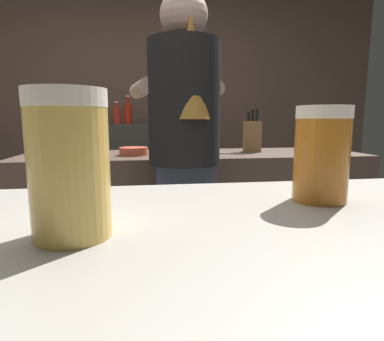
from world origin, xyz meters
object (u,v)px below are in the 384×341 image
at_px(bottle_hot_sauce, 180,114).
at_px(mixing_bowl, 134,151).
at_px(chefs_knife, 221,153).
at_px(pint_glass_far, 70,165).
at_px(pint_glass_near, 321,154).
at_px(knife_block, 252,136).
at_px(bartender, 185,150).
at_px(bottle_soy, 117,115).
at_px(bottle_vinegar, 164,115).
at_px(bottle_olive_oil, 128,113).

bearing_deg(bottle_hot_sauce, mixing_bowl, -107.96).
height_order(chefs_knife, pint_glass_far, pint_glass_far).
bearing_deg(pint_glass_near, knife_block, 74.56).
relative_size(knife_block, bottle_hot_sauce, 1.17).
distance_m(bartender, mixing_bowl, 0.49).
xyz_separation_m(chefs_knife, bottle_soy, (-0.73, 1.24, 0.25)).
xyz_separation_m(bartender, mixing_bowl, (-0.26, 0.41, -0.04)).
height_order(mixing_bowl, bottle_soy, bottle_soy).
relative_size(bartender, knife_block, 6.25).
bearing_deg(bottle_vinegar, bartender, -90.19).
xyz_separation_m(bartender, bottle_soy, (-0.45, 1.64, 0.19)).
bearing_deg(pint_glass_far, bottle_vinegar, 84.89).
xyz_separation_m(chefs_knife, pint_glass_far, (-0.54, -1.61, 0.16)).
height_order(pint_glass_far, bottle_soy, bottle_soy).
distance_m(bottle_soy, bottle_vinegar, 0.47).
xyz_separation_m(pint_glass_near, pint_glass_far, (-0.32, -0.10, 0.01)).
distance_m(bartender, pint_glass_far, 1.24).
height_order(pint_glass_near, bottle_vinegar, bottle_vinegar).
height_order(knife_block, mixing_bowl, knife_block).
height_order(bottle_vinegar, bottle_hot_sauce, bottle_hot_sauce).
bearing_deg(bottle_vinegar, pint_glass_near, -88.88).
bearing_deg(bottle_olive_oil, bartender, -78.17).
height_order(mixing_bowl, bottle_olive_oil, bottle_olive_oil).
height_order(bottle_soy, bottle_hot_sauce, bottle_hot_sauce).
relative_size(bottle_olive_oil, bottle_vinegar, 1.15).
distance_m(pint_glass_far, bottle_vinegar, 2.98).
xyz_separation_m(pint_glass_near, bottle_olive_oil, (-0.41, 2.76, 0.11)).
height_order(mixing_bowl, chefs_knife, mixing_bowl).
bearing_deg(pint_glass_near, bottle_olive_oil, 98.41).
height_order(knife_block, chefs_knife, knife_block).
height_order(bartender, bottle_vinegar, bartender).
bearing_deg(bottle_olive_oil, bottle_vinegar, 16.68).
distance_m(knife_block, bottle_soy, 1.50).
relative_size(bartender, bottle_soy, 8.19).
distance_m(bottle_olive_oil, bottle_vinegar, 0.37).
bearing_deg(bartender, bottle_vinegar, -10.82).
relative_size(mixing_bowl, bottle_hot_sauce, 0.71).
bearing_deg(bottle_olive_oil, knife_block, -53.62).
xyz_separation_m(knife_block, pint_glass_near, (-0.44, -1.60, 0.06)).
distance_m(mixing_bowl, chefs_knife, 0.54).
bearing_deg(mixing_bowl, bottle_vinegar, 78.95).
distance_m(mixing_bowl, bottle_olive_oil, 1.27).
xyz_separation_m(mixing_bowl, pint_glass_near, (0.32, -1.52, 0.14)).
xyz_separation_m(bottle_soy, bottle_hot_sauce, (0.60, 0.03, 0.01)).
bearing_deg(pint_glass_far, bottle_olive_oil, 91.74).
bearing_deg(mixing_bowl, bottle_olive_oil, 94.09).
bearing_deg(pint_glass_far, bartender, 77.88).
relative_size(pint_glass_near, bottle_olive_oil, 0.51).
height_order(pint_glass_near, pint_glass_far, pint_glass_far).
distance_m(mixing_bowl, bottle_hot_sauce, 1.35).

